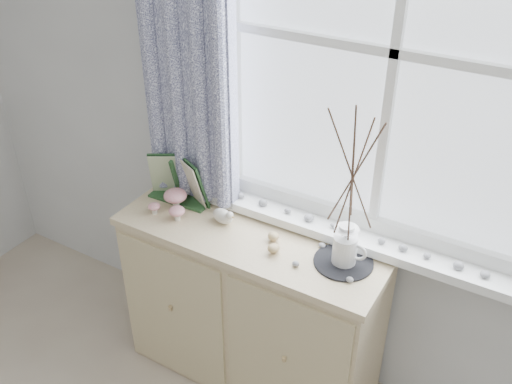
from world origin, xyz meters
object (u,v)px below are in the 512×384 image
sideboard (252,307)px  twig_pitcher (353,171)px  botanical_book (174,181)px  toadstool_cluster (173,201)px

sideboard → twig_pitcher: twig_pitcher is taller
sideboard → botanical_book: 0.69m
sideboard → botanical_book: size_ratio=3.54×
botanical_book → toadstool_cluster: bearing=-61.7°
twig_pitcher → sideboard: bearing=-179.9°
toadstool_cluster → twig_pitcher: twig_pitcher is taller
botanical_book → twig_pitcher: (0.83, -0.01, 0.30)m
botanical_book → toadstool_cluster: size_ratio=1.84×
sideboard → toadstool_cluster: bearing=-175.3°
botanical_book → twig_pitcher: size_ratio=0.46×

